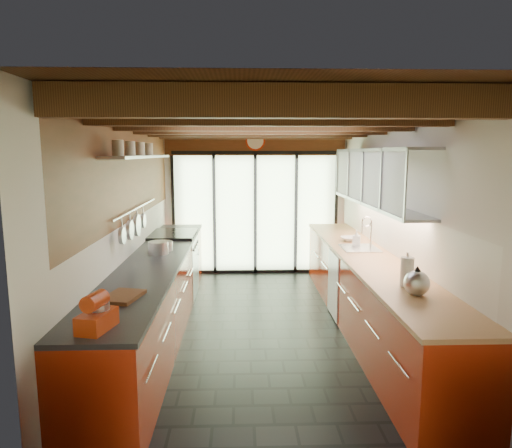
# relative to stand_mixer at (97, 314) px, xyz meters

# --- Properties ---
(ground) EXTENTS (5.50, 5.50, 0.00)m
(ground) POSITION_rel_stand_mixer_xyz_m (1.27, 2.24, -1.03)
(ground) COLOR black
(ground) RESTS_ON ground
(room_shell) EXTENTS (5.50, 5.50, 5.50)m
(room_shell) POSITION_rel_stand_mixer_xyz_m (1.27, 2.24, 0.62)
(room_shell) COLOR silver
(room_shell) RESTS_ON ground
(ceiling_beams) EXTENTS (3.14, 5.06, 4.90)m
(ceiling_beams) POSITION_rel_stand_mixer_xyz_m (1.27, 2.62, 1.43)
(ceiling_beams) COLOR #593316
(ceiling_beams) RESTS_ON ground
(glass_door) EXTENTS (2.95, 0.10, 2.90)m
(glass_door) POSITION_rel_stand_mixer_xyz_m (1.27, 4.94, 0.63)
(glass_door) COLOR #C6EAAD
(glass_door) RESTS_ON ground
(left_counter) EXTENTS (0.68, 5.00, 0.92)m
(left_counter) POSITION_rel_stand_mixer_xyz_m (-0.01, 2.24, -0.57)
(left_counter) COLOR #9F240C
(left_counter) RESTS_ON ground
(range_stove) EXTENTS (0.66, 0.90, 0.97)m
(range_stove) POSITION_rel_stand_mixer_xyz_m (-0.01, 3.69, -0.56)
(range_stove) COLOR silver
(range_stove) RESTS_ON ground
(right_counter) EXTENTS (0.68, 5.00, 0.92)m
(right_counter) POSITION_rel_stand_mixer_xyz_m (2.54, 2.24, -0.57)
(right_counter) COLOR #9F240C
(right_counter) RESTS_ON ground
(sink_assembly) EXTENTS (0.45, 0.52, 0.43)m
(sink_assembly) POSITION_rel_stand_mixer_xyz_m (2.56, 2.64, -0.07)
(sink_assembly) COLOR silver
(sink_assembly) RESTS_ON right_counter
(upper_cabinets_right) EXTENTS (0.34, 3.00, 3.00)m
(upper_cabinets_right) POSITION_rel_stand_mixer_xyz_m (2.70, 2.54, 0.82)
(upper_cabinets_right) COLOR silver
(upper_cabinets_right) RESTS_ON ground
(left_wall_fixtures) EXTENTS (0.28, 2.60, 0.96)m
(left_wall_fixtures) POSITION_rel_stand_mixer_xyz_m (-0.20, 2.38, 0.85)
(left_wall_fixtures) COLOR silver
(left_wall_fixtures) RESTS_ON ground
(stand_mixer) EXTENTS (0.24, 0.34, 0.28)m
(stand_mixer) POSITION_rel_stand_mixer_xyz_m (0.00, 0.00, 0.00)
(stand_mixer) COLOR #C2360F
(stand_mixer) RESTS_ON left_counter
(pot_large) EXTENTS (0.30, 0.30, 0.16)m
(pot_large) POSITION_rel_stand_mixer_xyz_m (0.00, 2.41, -0.03)
(pot_large) COLOR silver
(pot_large) RESTS_ON left_counter
(pot_small) EXTENTS (0.30, 0.30, 0.11)m
(pot_small) POSITION_rel_stand_mixer_xyz_m (0.00, 2.61, -0.05)
(pot_small) COLOR silver
(pot_small) RESTS_ON left_counter
(cutting_board) EXTENTS (0.35, 0.43, 0.03)m
(cutting_board) POSITION_rel_stand_mixer_xyz_m (0.00, 0.69, -0.09)
(cutting_board) COLOR brown
(cutting_board) RESTS_ON left_counter
(kettle) EXTENTS (0.24, 0.29, 0.27)m
(kettle) POSITION_rel_stand_mixer_xyz_m (2.54, 0.71, 0.01)
(kettle) COLOR silver
(kettle) RESTS_ON right_counter
(paper_towel) EXTENTS (0.12, 0.12, 0.33)m
(paper_towel) POSITION_rel_stand_mixer_xyz_m (2.54, 0.95, 0.03)
(paper_towel) COLOR white
(paper_towel) RESTS_ON right_counter
(soap_bottle) EXTENTS (0.12, 0.13, 0.22)m
(soap_bottle) POSITION_rel_stand_mixer_xyz_m (2.54, 2.79, 0.00)
(soap_bottle) COLOR silver
(soap_bottle) RESTS_ON right_counter
(bowl) EXTENTS (0.27, 0.27, 0.06)m
(bowl) POSITION_rel_stand_mixer_xyz_m (2.54, 3.15, -0.08)
(bowl) COLOR silver
(bowl) RESTS_ON right_counter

